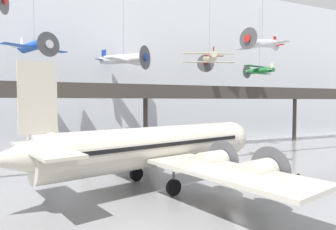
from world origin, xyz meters
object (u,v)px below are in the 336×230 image
(suspended_plane_silver_racer, at_px, (262,44))
(stanchion_barrier, at_px, (257,180))
(suspended_plane_green_biplane, at_px, (259,70))
(suspended_plane_white_twin, at_px, (123,59))
(airliner_silver_main, at_px, (150,147))
(info_sign_pedestal, at_px, (297,182))
(suspended_plane_blue_trainer, at_px, (34,46))
(suspended_plane_cream_biplane, at_px, (209,59))

(suspended_plane_silver_racer, xyz_separation_m, stanchion_barrier, (-5.49, -5.93, -13.85))
(suspended_plane_green_biplane, bearing_deg, suspended_plane_silver_racer, 124.34)
(suspended_plane_white_twin, bearing_deg, airliner_silver_main, -51.95)
(suspended_plane_silver_racer, xyz_separation_m, suspended_plane_green_biplane, (9.86, 11.96, -1.56))
(suspended_plane_white_twin, bearing_deg, info_sign_pedestal, -23.07)
(suspended_plane_silver_racer, bearing_deg, suspended_plane_blue_trainer, -46.35)
(suspended_plane_white_twin, relative_size, suspended_plane_cream_biplane, 1.02)
(airliner_silver_main, height_order, suspended_plane_green_biplane, suspended_plane_green_biplane)
(suspended_plane_white_twin, bearing_deg, suspended_plane_silver_racer, -7.28)
(suspended_plane_white_twin, bearing_deg, suspended_plane_blue_trainer, -130.50)
(suspended_plane_white_twin, relative_size, info_sign_pedestal, 8.72)
(suspended_plane_white_twin, relative_size, suspended_plane_blue_trainer, 1.10)
(stanchion_barrier, distance_m, info_sign_pedestal, 3.37)
(airliner_silver_main, height_order, suspended_plane_silver_racer, suspended_plane_silver_racer)
(airliner_silver_main, bearing_deg, suspended_plane_green_biplane, 17.15)
(suspended_plane_silver_racer, bearing_deg, suspended_plane_green_biplane, -142.14)
(suspended_plane_silver_racer, bearing_deg, stanchion_barrier, 34.57)
(suspended_plane_silver_racer, relative_size, info_sign_pedestal, 7.82)
(suspended_plane_white_twin, relative_size, stanchion_barrier, 10.05)
(airliner_silver_main, distance_m, stanchion_barrier, 10.36)
(info_sign_pedestal, bearing_deg, airliner_silver_main, 145.99)
(suspended_plane_silver_racer, height_order, info_sign_pedestal, suspended_plane_silver_racer)
(stanchion_barrier, xyz_separation_m, info_sign_pedestal, (2.55, -2.20, 0.13))
(stanchion_barrier, relative_size, info_sign_pedestal, 0.87)
(suspended_plane_green_biplane, xyz_separation_m, suspended_plane_blue_trainer, (-33.81, 4.03, 2.21))
(airliner_silver_main, relative_size, suspended_plane_cream_biplane, 2.68)
(airliner_silver_main, bearing_deg, suspended_plane_white_twin, 66.54)
(suspended_plane_blue_trainer, bearing_deg, suspended_plane_white_twin, 62.19)
(suspended_plane_cream_biplane, relative_size, info_sign_pedestal, 8.57)
(airliner_silver_main, xyz_separation_m, suspended_plane_green_biplane, (24.83, 15.26, 9.06))
(airliner_silver_main, bearing_deg, suspended_plane_cream_biplane, 30.89)
(suspended_plane_green_biplane, distance_m, info_sign_pedestal, 26.74)
(suspended_plane_green_biplane, bearing_deg, info_sign_pedestal, 131.34)
(suspended_plane_silver_racer, height_order, suspended_plane_blue_trainer, suspended_plane_blue_trainer)
(suspended_plane_cream_biplane, xyz_separation_m, suspended_plane_blue_trainer, (-24.62, 3.48, 0.71))
(airliner_silver_main, height_order, suspended_plane_cream_biplane, suspended_plane_cream_biplane)
(suspended_plane_blue_trainer, bearing_deg, suspended_plane_cream_biplane, 51.74)
(suspended_plane_silver_racer, bearing_deg, airliner_silver_main, -0.19)
(suspended_plane_blue_trainer, bearing_deg, airliner_silver_main, -5.24)
(suspended_plane_green_biplane, distance_m, suspended_plane_blue_trainer, 34.12)
(suspended_plane_white_twin, xyz_separation_m, info_sign_pedestal, (8.88, -24.62, -13.36))
(suspended_plane_blue_trainer, bearing_deg, suspended_plane_silver_racer, 26.07)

